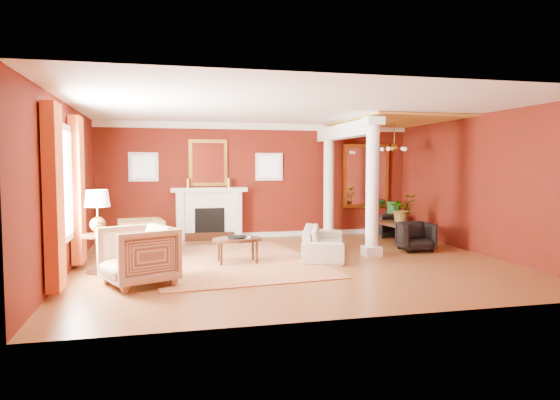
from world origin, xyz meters
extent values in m
plane|color=brown|center=(0.00, 0.00, 0.00)|extent=(8.00, 8.00, 0.00)
cube|color=#63110D|center=(0.00, 3.50, 1.45)|extent=(8.00, 0.04, 2.90)
cube|color=#63110D|center=(0.00, -3.50, 1.45)|extent=(8.00, 0.04, 2.90)
cube|color=#63110D|center=(-4.00, 0.00, 1.45)|extent=(0.04, 7.00, 2.90)
cube|color=#63110D|center=(4.00, 0.00, 1.45)|extent=(0.04, 7.00, 2.90)
cube|color=white|center=(0.00, 0.00, 2.90)|extent=(8.00, 7.00, 0.04)
cube|color=white|center=(-1.30, 3.33, 0.60)|extent=(1.60, 0.34, 1.20)
cube|color=black|center=(-1.30, 3.16, 0.45)|extent=(0.72, 0.03, 0.70)
cube|color=#32170E|center=(-1.30, 3.16, 0.10)|extent=(1.20, 0.05, 0.20)
cube|color=white|center=(-1.30, 3.29, 1.24)|extent=(1.85, 0.42, 0.10)
cube|color=white|center=(-2.00, 3.30, 0.60)|extent=(0.16, 0.40, 1.20)
cube|color=white|center=(-0.60, 3.30, 0.60)|extent=(0.16, 0.40, 1.20)
cube|color=gold|center=(-1.30, 3.46, 1.90)|extent=(0.95, 0.06, 1.15)
cube|color=white|center=(-1.30, 3.42, 1.90)|extent=(0.78, 0.02, 0.98)
cube|color=white|center=(-2.85, 3.47, 1.80)|extent=(0.70, 0.06, 0.70)
cube|color=white|center=(-2.85, 3.44, 1.80)|extent=(0.54, 0.02, 0.54)
cube|color=white|center=(0.25, 3.47, 1.80)|extent=(0.70, 0.06, 0.70)
cube|color=white|center=(0.25, 3.44, 1.80)|extent=(0.54, 0.02, 0.54)
cube|color=white|center=(-3.98, -0.60, 1.55)|extent=(0.03, 1.30, 1.70)
cube|color=white|center=(-3.95, -1.30, 1.55)|extent=(0.08, 0.10, 1.90)
cube|color=white|center=(-3.95, 0.10, 1.55)|extent=(0.08, 0.10, 1.90)
cube|color=#C65322|center=(-3.88, -1.60, 1.40)|extent=(0.18, 0.55, 2.60)
cube|color=#C65322|center=(-3.88, 0.40, 1.40)|extent=(0.18, 0.55, 2.60)
cube|color=white|center=(1.70, 0.30, 0.10)|extent=(0.34, 0.34, 0.20)
cylinder|color=white|center=(1.70, 0.30, 1.45)|extent=(0.26, 0.26, 2.50)
cube|color=white|center=(1.70, 0.30, 2.72)|extent=(0.36, 0.36, 0.16)
cube|color=white|center=(1.70, 3.00, 0.10)|extent=(0.34, 0.34, 0.20)
cylinder|color=white|center=(1.70, 3.00, 1.45)|extent=(0.26, 0.26, 2.50)
cube|color=white|center=(1.70, 3.00, 2.72)|extent=(0.36, 0.36, 0.16)
cube|color=white|center=(1.70, 1.90, 2.62)|extent=(0.30, 3.20, 0.32)
cube|color=gold|center=(2.85, 1.75, 2.87)|extent=(2.30, 3.40, 0.04)
cube|color=gold|center=(2.90, 3.46, 1.55)|extent=(1.30, 0.06, 1.70)
cube|color=white|center=(2.90, 3.42, 1.55)|extent=(1.10, 0.02, 1.50)
cylinder|color=#AA8335|center=(2.90, 1.80, 2.58)|extent=(0.02, 0.02, 0.65)
sphere|color=#AA8335|center=(2.90, 1.80, 2.25)|extent=(0.20, 0.20, 0.20)
sphere|color=#EBE3C7|center=(3.18, 1.80, 2.22)|extent=(0.09, 0.09, 0.09)
sphere|color=#EBE3C7|center=(2.99, 2.07, 2.22)|extent=(0.09, 0.09, 0.09)
sphere|color=#EBE3C7|center=(2.67, 1.96, 2.22)|extent=(0.09, 0.09, 0.09)
sphere|color=#EBE3C7|center=(2.67, 1.64, 2.22)|extent=(0.09, 0.09, 0.09)
sphere|color=#EBE3C7|center=(2.99, 1.53, 2.22)|extent=(0.09, 0.09, 0.09)
cube|color=white|center=(0.00, 3.46, 2.82)|extent=(8.00, 0.08, 0.16)
cube|color=white|center=(0.00, 3.46, 0.06)|extent=(8.00, 0.08, 0.12)
cube|color=maroon|center=(-1.16, 0.35, 0.01)|extent=(3.45, 4.35, 0.02)
imported|color=beige|center=(0.75, 0.50, 0.39)|extent=(1.21, 2.10, 0.79)
imported|color=black|center=(-2.85, 1.15, 0.43)|extent=(0.90, 0.94, 0.87)
imported|color=tan|center=(-2.79, -1.16, 0.50)|extent=(1.23, 1.26, 1.00)
cylinder|color=#32170E|center=(-1.06, 0.19, 0.45)|extent=(0.94, 0.94, 0.05)
cylinder|color=#32170E|center=(-1.39, -0.02, 0.21)|extent=(0.05, 0.05, 0.42)
cylinder|color=#32170E|center=(-0.73, -0.02, 0.21)|extent=(0.05, 0.05, 0.42)
cylinder|color=#32170E|center=(-1.39, 0.40, 0.21)|extent=(0.05, 0.05, 0.42)
cylinder|color=#32170E|center=(-0.73, 0.40, 0.21)|extent=(0.05, 0.05, 0.42)
imported|color=#32170E|center=(-0.98, 0.18, 0.59)|extent=(0.17, 0.05, 0.23)
cylinder|color=#32170E|center=(-3.49, -0.10, 0.02)|extent=(0.42, 0.42, 0.04)
cylinder|color=#32170E|center=(-3.49, -0.10, 0.32)|extent=(0.10, 0.10, 0.65)
cylinder|color=#32170E|center=(-3.49, -0.10, 0.65)|extent=(0.57, 0.57, 0.04)
sphere|color=#AA8335|center=(-3.49, -0.10, 0.83)|extent=(0.27, 0.27, 0.27)
cylinder|color=#AA8335|center=(-3.49, -0.10, 1.02)|extent=(0.03, 0.03, 0.28)
cone|color=#EBE3C7|center=(-3.49, -0.10, 1.28)|extent=(0.42, 0.42, 0.28)
imported|color=#32170E|center=(3.04, 1.64, 0.39)|extent=(0.57, 1.42, 0.78)
imported|color=black|center=(2.86, 0.63, 0.34)|extent=(0.71, 0.67, 0.68)
imported|color=black|center=(3.15, 2.83, 0.34)|extent=(0.77, 0.74, 0.67)
sphere|color=#14411D|center=(3.50, 3.00, 0.18)|extent=(0.38, 0.38, 0.38)
cylinder|color=#14411D|center=(3.50, 3.00, 0.45)|extent=(0.34, 0.34, 0.89)
imported|color=#26591E|center=(3.04, 1.61, 1.04)|extent=(0.69, 0.75, 0.52)
camera|label=1|loc=(-2.41, -9.02, 1.84)|focal=32.00mm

